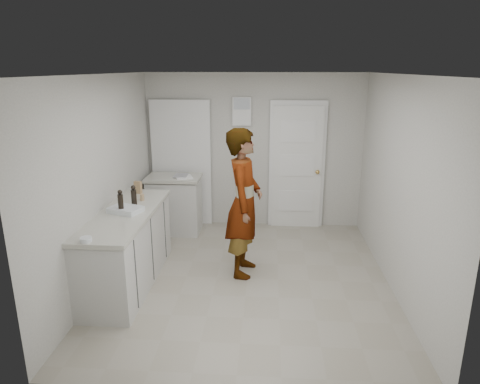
# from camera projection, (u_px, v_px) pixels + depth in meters

# --- Properties ---
(ground) EXTENTS (4.00, 4.00, 0.00)m
(ground) POSITION_uv_depth(u_px,v_px,m) (247.00, 278.00, 5.42)
(ground) COLOR gray
(ground) RESTS_ON ground
(room_shell) EXTENTS (4.00, 4.00, 4.00)m
(room_shell) POSITION_uv_depth(u_px,v_px,m) (243.00, 165.00, 7.01)
(room_shell) COLOR #A9A79F
(room_shell) RESTS_ON ground
(main_counter) EXTENTS (0.64, 1.96, 0.93)m
(main_counter) POSITION_uv_depth(u_px,v_px,m) (128.00, 251.00, 5.20)
(main_counter) COLOR #BABAB6
(main_counter) RESTS_ON ground
(side_counter) EXTENTS (0.84, 0.61, 0.93)m
(side_counter) POSITION_uv_depth(u_px,v_px,m) (175.00, 206.00, 6.86)
(side_counter) COLOR #BABAB6
(side_counter) RESTS_ON ground
(person) EXTENTS (0.51, 0.73, 1.88)m
(person) POSITION_uv_depth(u_px,v_px,m) (244.00, 203.00, 5.34)
(person) COLOR silver
(person) RESTS_ON ground
(cake_mix_box) EXTENTS (0.11, 0.08, 0.17)m
(cake_mix_box) POSITION_uv_depth(u_px,v_px,m) (138.00, 187.00, 5.79)
(cake_mix_box) COLOR olive
(cake_mix_box) RESTS_ON main_counter
(spice_jar) EXTENTS (0.05, 0.05, 0.08)m
(spice_jar) POSITION_uv_depth(u_px,v_px,m) (142.00, 197.00, 5.49)
(spice_jar) COLOR tan
(spice_jar) RESTS_ON main_counter
(oil_cruet_a) EXTENTS (0.07, 0.07, 0.27)m
(oil_cruet_a) POSITION_uv_depth(u_px,v_px,m) (134.00, 196.00, 5.24)
(oil_cruet_a) COLOR black
(oil_cruet_a) RESTS_ON main_counter
(oil_cruet_b) EXTENTS (0.06, 0.06, 0.29)m
(oil_cruet_b) POSITION_uv_depth(u_px,v_px,m) (121.00, 202.00, 4.97)
(oil_cruet_b) COLOR black
(oil_cruet_b) RESTS_ON main_counter
(baking_dish) EXTENTS (0.43, 0.36, 0.06)m
(baking_dish) POSITION_uv_depth(u_px,v_px,m) (126.00, 210.00, 5.05)
(baking_dish) COLOR silver
(baking_dish) RESTS_ON main_counter
(egg_bowl) EXTENTS (0.12, 0.12, 0.04)m
(egg_bowl) POSITION_uv_depth(u_px,v_px,m) (86.00, 239.00, 4.20)
(egg_bowl) COLOR silver
(egg_bowl) RESTS_ON main_counter
(papers) EXTENTS (0.34, 0.38, 0.01)m
(papers) POSITION_uv_depth(u_px,v_px,m) (184.00, 177.00, 6.66)
(papers) COLOR white
(papers) RESTS_ON side_counter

